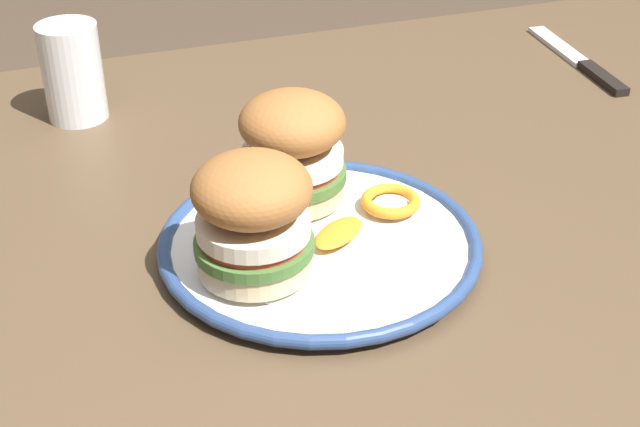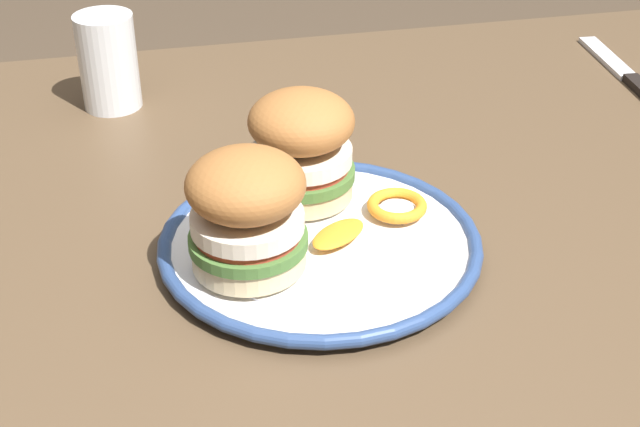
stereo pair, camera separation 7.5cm
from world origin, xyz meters
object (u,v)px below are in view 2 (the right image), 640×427
at_px(sandwich_half_right, 302,145).
at_px(table_knife, 628,77).
at_px(dining_table, 361,321).
at_px(drinking_glass, 109,68).
at_px(sandwich_half_left, 247,210).
at_px(dinner_plate, 320,244).

bearing_deg(sandwich_half_right, table_knife, -154.96).
relative_size(dining_table, drinking_glass, 12.84).
bearing_deg(sandwich_half_left, sandwich_half_right, -123.19).
distance_m(sandwich_half_left, sandwich_half_right, 0.12).
height_order(dinner_plate, sandwich_half_right, sandwich_half_right).
bearing_deg(table_knife, dinner_plate, 32.09).
relative_size(dining_table, sandwich_half_left, 10.50).
bearing_deg(sandwich_half_right, drinking_glass, -58.75).
height_order(dining_table, drinking_glass, drinking_glass).
bearing_deg(sandwich_half_left, table_knife, -149.00).
xyz_separation_m(dining_table, drinking_glass, (0.20, -0.33, 0.13)).
height_order(dinner_plate, drinking_glass, drinking_glass).
height_order(dining_table, table_knife, table_knife).
bearing_deg(drinking_glass, table_knife, 174.22).
distance_m(drinking_glass, table_knife, 0.61).
bearing_deg(dining_table, drinking_glass, -58.47).
relative_size(sandwich_half_left, table_knife, 0.59).
xyz_separation_m(sandwich_half_left, drinking_glass, (0.10, -0.37, -0.02)).
bearing_deg(dining_table, sandwich_half_right, -57.34).
bearing_deg(dinner_plate, table_knife, -147.91).
relative_size(dinner_plate, sandwich_half_left, 2.12).
height_order(dining_table, dinner_plate, dinner_plate).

